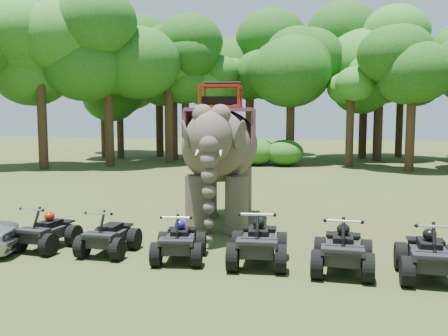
{
  "coord_description": "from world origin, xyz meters",
  "views": [
    {
      "loc": [
        3.07,
        -12.55,
        3.44
      ],
      "look_at": [
        0.0,
        1.2,
        1.9
      ],
      "focal_mm": 40.0,
      "sensor_mm": 36.0,
      "label": 1
    }
  ],
  "objects_px": {
    "elephant": "(221,154)",
    "atv_0": "(46,227)",
    "atv_3": "(258,236)",
    "atv_2": "(179,236)",
    "atv_4": "(343,243)",
    "atv_1": "(109,231)",
    "atv_5": "(430,249)"
  },
  "relations": [
    {
      "from": "atv_1",
      "to": "atv_2",
      "type": "xyz_separation_m",
      "value": [
        1.87,
        -0.16,
        0.01
      ]
    },
    {
      "from": "atv_4",
      "to": "atv_5",
      "type": "distance_m",
      "value": 1.76
    },
    {
      "from": "atv_1",
      "to": "atv_4",
      "type": "xyz_separation_m",
      "value": [
        5.61,
        -0.25,
        0.07
      ]
    },
    {
      "from": "atv_2",
      "to": "atv_3",
      "type": "bearing_deg",
      "value": -7.57
    },
    {
      "from": "atv_0",
      "to": "atv_1",
      "type": "relative_size",
      "value": 1.01
    },
    {
      "from": "atv_5",
      "to": "atv_0",
      "type": "bearing_deg",
      "value": 178.42
    },
    {
      "from": "elephant",
      "to": "atv_4",
      "type": "distance_m",
      "value": 5.62
    },
    {
      "from": "elephant",
      "to": "atv_2",
      "type": "bearing_deg",
      "value": -98.34
    },
    {
      "from": "atv_4",
      "to": "atv_0",
      "type": "bearing_deg",
      "value": 178.9
    },
    {
      "from": "atv_1",
      "to": "atv_3",
      "type": "relative_size",
      "value": 0.87
    },
    {
      "from": "atv_1",
      "to": "atv_4",
      "type": "distance_m",
      "value": 5.61
    },
    {
      "from": "atv_0",
      "to": "atv_3",
      "type": "xyz_separation_m",
      "value": [
        5.47,
        -0.12,
        0.08
      ]
    },
    {
      "from": "atv_0",
      "to": "atv_2",
      "type": "bearing_deg",
      "value": 3.26
    },
    {
      "from": "atv_3",
      "to": "atv_5",
      "type": "relative_size",
      "value": 1.03
    },
    {
      "from": "atv_2",
      "to": "atv_3",
      "type": "relative_size",
      "value": 0.88
    },
    {
      "from": "elephant",
      "to": "atv_3",
      "type": "distance_m",
      "value": 4.48
    },
    {
      "from": "elephant",
      "to": "atv_3",
      "type": "relative_size",
      "value": 2.95
    },
    {
      "from": "atv_1",
      "to": "atv_2",
      "type": "bearing_deg",
      "value": -4.09
    },
    {
      "from": "atv_3",
      "to": "atv_2",
      "type": "bearing_deg",
      "value": 176.96
    },
    {
      "from": "atv_3",
      "to": "atv_1",
      "type": "bearing_deg",
      "value": 173.46
    },
    {
      "from": "elephant",
      "to": "atv_4",
      "type": "xyz_separation_m",
      "value": [
        3.64,
        -3.99,
        -1.56
      ]
    },
    {
      "from": "atv_4",
      "to": "atv_5",
      "type": "bearing_deg",
      "value": -1.21
    },
    {
      "from": "elephant",
      "to": "atv_0",
      "type": "bearing_deg",
      "value": -141.96
    },
    {
      "from": "atv_3",
      "to": "atv_4",
      "type": "xyz_separation_m",
      "value": [
        1.88,
        -0.17,
        -0.01
      ]
    },
    {
      "from": "atv_1",
      "to": "atv_4",
      "type": "height_order",
      "value": "atv_4"
    },
    {
      "from": "atv_4",
      "to": "atv_3",
      "type": "bearing_deg",
      "value": 176.01
    },
    {
      "from": "elephant",
      "to": "atv_5",
      "type": "bearing_deg",
      "value": -43.87
    },
    {
      "from": "atv_5",
      "to": "atv_3",
      "type": "bearing_deg",
      "value": 176.9
    },
    {
      "from": "atv_0",
      "to": "atv_1",
      "type": "distance_m",
      "value": 1.74
    },
    {
      "from": "elephant",
      "to": "atv_0",
      "type": "relative_size",
      "value": 3.38
    },
    {
      "from": "atv_0",
      "to": "atv_2",
      "type": "height_order",
      "value": "atv_2"
    },
    {
      "from": "atv_0",
      "to": "atv_3",
      "type": "height_order",
      "value": "atv_3"
    }
  ]
}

